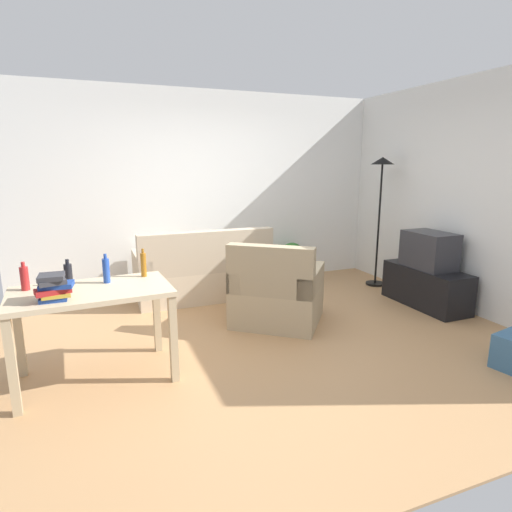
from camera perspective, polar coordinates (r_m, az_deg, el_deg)
name	(u,v)px	position (r m, az deg, el deg)	size (l,w,h in m)	color
ground_plane	(265,341)	(4.26, 1.26, -11.50)	(5.20, 4.40, 0.02)	tan
wall_rear	(205,191)	(5.99, -6.99, 8.82)	(5.20, 0.10, 2.70)	white
wall_right	(473,197)	(5.48, 27.48, 7.18)	(0.10, 4.40, 2.70)	silver
couch	(203,274)	(5.52, -7.24, -2.47)	(1.68, 0.84, 0.92)	beige
tv_stand	(426,287)	(5.58, 22.12, -3.89)	(0.44, 1.10, 0.48)	black
tv	(429,250)	(5.47, 22.53, 0.74)	(0.41, 0.60, 0.44)	#2D2D33
torchiere_lamp	(381,186)	(6.12, 16.66, 9.06)	(0.32, 0.32, 1.81)	black
desk	(92,302)	(3.57, -21.40, -5.91)	(1.24, 0.77, 0.76)	#C6B28E
potted_plant	(292,259)	(6.30, 4.93, -0.34)	(0.36, 0.36, 0.57)	brown
armchair	(277,295)	(4.59, 2.81, -5.31)	(1.23, 1.22, 0.92)	tan
bottle_red	(25,278)	(3.71, -28.97, -2.63)	(0.06, 0.06, 0.23)	#AD2323
bottle_dark	(68,274)	(3.70, -24.18, -2.26)	(0.06, 0.06, 0.22)	black
bottle_blue	(106,270)	(3.65, -19.72, -1.83)	(0.06, 0.06, 0.24)	#2347A3
bottle_amber	(143,264)	(3.76, -15.07, -1.09)	(0.05, 0.05, 0.25)	#9E6019
book_stack	(54,287)	(3.33, -25.84, -3.86)	(0.27, 0.19, 0.19)	navy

